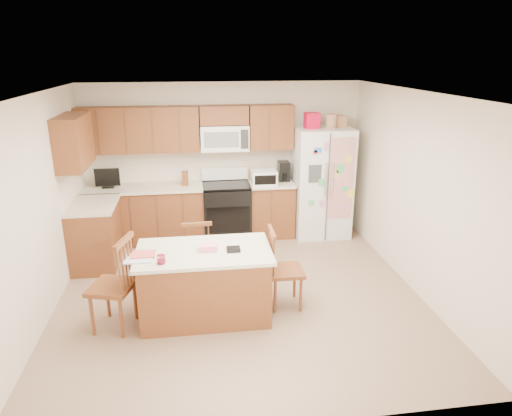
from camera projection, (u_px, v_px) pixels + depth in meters
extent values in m
plane|color=#87634B|center=(240.00, 293.00, 5.85)|extent=(4.50, 4.50, 0.00)
cube|color=beige|center=(224.00, 160.00, 7.56)|extent=(4.50, 0.10, 2.50)
cube|color=beige|center=(271.00, 294.00, 3.34)|extent=(4.50, 0.10, 2.50)
cube|color=beige|center=(41.00, 209.00, 5.15)|extent=(0.10, 4.50, 2.50)
cube|color=beige|center=(416.00, 193.00, 5.75)|extent=(0.10, 4.50, 2.50)
cube|color=white|center=(237.00, 93.00, 5.05)|extent=(4.50, 4.50, 0.04)
cube|color=brown|center=(145.00, 215.00, 7.36)|extent=(1.87, 0.60, 0.88)
cube|color=brown|center=(271.00, 209.00, 7.64)|extent=(0.72, 0.60, 0.88)
cube|color=brown|center=(96.00, 235.00, 6.55)|extent=(0.60, 0.95, 0.88)
cube|color=beige|center=(143.00, 188.00, 7.21)|extent=(1.87, 0.64, 0.04)
cube|color=beige|center=(271.00, 183.00, 7.48)|extent=(0.72, 0.64, 0.04)
cube|color=beige|center=(93.00, 205.00, 6.41)|extent=(0.64, 0.95, 0.04)
cube|color=brown|center=(139.00, 130.00, 7.05)|extent=(1.85, 0.33, 0.70)
cube|color=brown|center=(271.00, 127.00, 7.33)|extent=(0.70, 0.33, 0.70)
cube|color=brown|center=(224.00, 115.00, 7.16)|extent=(0.76, 0.33, 0.29)
cube|color=brown|center=(74.00, 142.00, 6.10)|extent=(0.33, 0.95, 0.70)
cube|color=#58321F|center=(98.00, 132.00, 6.81)|extent=(0.02, 0.01, 0.66)
cube|color=#58321F|center=(105.00, 224.00, 7.00)|extent=(0.02, 0.01, 0.84)
cube|color=#58321F|center=(126.00, 132.00, 6.87)|extent=(0.02, 0.01, 0.66)
cube|color=#58321F|center=(132.00, 222.00, 7.05)|extent=(0.02, 0.01, 0.84)
cube|color=#58321F|center=(153.00, 131.00, 6.92)|extent=(0.02, 0.01, 0.66)
cube|color=#58321F|center=(158.00, 221.00, 7.11)|extent=(0.02, 0.01, 0.84)
cube|color=#58321F|center=(179.00, 131.00, 6.98)|extent=(0.01, 0.01, 0.66)
cube|color=#58321F|center=(184.00, 220.00, 7.16)|extent=(0.01, 0.01, 0.84)
cube|color=#58321F|center=(269.00, 128.00, 7.16)|extent=(0.01, 0.01, 0.66)
cube|color=#58321F|center=(271.00, 216.00, 7.35)|extent=(0.01, 0.01, 0.84)
cube|color=white|center=(224.00, 137.00, 7.25)|extent=(0.76, 0.38, 0.40)
cube|color=slate|center=(222.00, 140.00, 7.06)|extent=(0.54, 0.01, 0.24)
cube|color=#262626|center=(245.00, 139.00, 7.11)|extent=(0.12, 0.01, 0.30)
cube|color=brown|center=(185.00, 178.00, 7.26)|extent=(0.10, 0.14, 0.22)
cube|color=black|center=(108.00, 187.00, 7.15)|extent=(0.18, 0.12, 0.02)
cube|color=black|center=(107.00, 177.00, 7.10)|extent=(0.38, 0.03, 0.28)
cube|color=#C46430|center=(261.00, 176.00, 7.51)|extent=(0.35, 0.22, 0.18)
cube|color=white|center=(264.00, 178.00, 7.29)|extent=(0.40, 0.28, 0.23)
cube|color=black|center=(265.00, 180.00, 7.16)|extent=(0.34, 0.01, 0.15)
cube|color=black|center=(284.00, 171.00, 7.51)|extent=(0.18, 0.22, 0.32)
cylinder|color=black|center=(284.00, 176.00, 7.47)|extent=(0.12, 0.12, 0.12)
cube|color=black|center=(227.00, 212.00, 7.52)|extent=(0.76, 0.64, 0.88)
cube|color=black|center=(228.00, 220.00, 7.22)|extent=(0.68, 0.01, 0.42)
cube|color=black|center=(226.00, 185.00, 7.37)|extent=(0.76, 0.64, 0.03)
cube|color=white|center=(225.00, 173.00, 7.57)|extent=(0.76, 0.10, 0.20)
cube|color=white|center=(321.00, 182.00, 7.53)|extent=(0.90, 0.75, 1.80)
cube|color=#4C4C4C|center=(328.00, 189.00, 7.17)|extent=(0.02, 0.01, 1.75)
cube|color=silver|center=(326.00, 180.00, 7.10)|extent=(0.02, 0.03, 0.55)
cube|color=silver|center=(332.00, 180.00, 7.11)|extent=(0.02, 0.03, 0.55)
cube|color=#3F3F44|center=(315.00, 174.00, 7.06)|extent=(0.20, 0.01, 0.28)
cube|color=#D84C59|center=(341.00, 179.00, 7.15)|extent=(0.42, 0.01, 1.30)
cube|color=red|center=(312.00, 120.00, 7.18)|extent=(0.22, 0.22, 0.24)
cylinder|color=#AC7D5A|center=(331.00, 121.00, 7.17)|extent=(0.18, 0.18, 0.22)
cube|color=#B47E52|center=(339.00, 121.00, 7.33)|extent=(0.18, 0.20, 0.18)
cube|color=brown|center=(205.00, 285.00, 5.25)|extent=(1.44, 0.81, 0.79)
cube|color=beige|center=(204.00, 252.00, 5.12)|extent=(1.52, 0.89, 0.04)
cylinder|color=red|center=(161.00, 261.00, 4.78)|extent=(0.08, 0.08, 0.06)
cylinder|color=white|center=(161.00, 259.00, 4.78)|extent=(0.09, 0.09, 0.09)
cube|color=pink|center=(208.00, 247.00, 5.10)|extent=(0.20, 0.15, 0.07)
cube|color=black|center=(233.00, 249.00, 5.08)|extent=(0.15, 0.12, 0.04)
cube|color=white|center=(139.00, 259.00, 4.88)|extent=(0.30, 0.24, 0.01)
cube|color=#D84C4C|center=(143.00, 254.00, 4.96)|extent=(0.26, 0.20, 0.01)
cylinder|color=white|center=(179.00, 260.00, 4.86)|extent=(0.14, 0.05, 0.01)
cube|color=brown|center=(112.00, 287.00, 4.98)|extent=(0.56, 0.57, 0.05)
cylinder|color=brown|center=(108.00, 298.00, 5.27)|extent=(0.04, 0.04, 0.48)
cylinder|color=brown|center=(92.00, 316.00, 4.91)|extent=(0.04, 0.04, 0.48)
cylinder|color=brown|center=(135.00, 300.00, 5.22)|extent=(0.04, 0.04, 0.48)
cylinder|color=brown|center=(121.00, 318.00, 4.87)|extent=(0.04, 0.04, 0.48)
cylinder|color=brown|center=(132.00, 258.00, 5.02)|extent=(0.02, 0.02, 0.53)
cylinder|color=brown|center=(129.00, 261.00, 4.94)|extent=(0.02, 0.02, 0.53)
cylinder|color=brown|center=(126.00, 264.00, 4.87)|extent=(0.02, 0.02, 0.53)
cylinder|color=brown|center=(123.00, 268.00, 4.79)|extent=(0.02, 0.02, 0.53)
cylinder|color=brown|center=(119.00, 271.00, 4.71)|extent=(0.02, 0.02, 0.53)
cube|color=brown|center=(124.00, 241.00, 4.78)|extent=(0.17, 0.44, 0.06)
cube|color=brown|center=(197.00, 254.00, 5.99)|extent=(0.41, 0.39, 0.04)
cylinder|color=brown|center=(209.00, 263.00, 6.22)|extent=(0.03, 0.03, 0.41)
cylinder|color=brown|center=(186.00, 265.00, 6.16)|extent=(0.03, 0.03, 0.41)
cylinder|color=brown|center=(211.00, 273.00, 5.95)|extent=(0.03, 0.03, 0.41)
cylinder|color=brown|center=(186.00, 275.00, 5.90)|extent=(0.03, 0.03, 0.41)
cylinder|color=brown|center=(209.00, 240.00, 5.78)|extent=(0.02, 0.02, 0.45)
cylinder|color=brown|center=(203.00, 241.00, 5.77)|extent=(0.02, 0.02, 0.45)
cylinder|color=brown|center=(198.00, 241.00, 5.76)|extent=(0.02, 0.02, 0.45)
cylinder|color=brown|center=(192.00, 241.00, 5.75)|extent=(0.02, 0.02, 0.45)
cylinder|color=brown|center=(186.00, 242.00, 5.73)|extent=(0.02, 0.02, 0.45)
cube|color=brown|center=(197.00, 224.00, 5.69)|extent=(0.38, 0.05, 0.05)
cube|color=brown|center=(286.00, 271.00, 5.44)|extent=(0.41, 0.43, 0.05)
cylinder|color=brown|center=(301.00, 295.00, 5.38)|extent=(0.04, 0.04, 0.44)
cylinder|color=brown|center=(295.00, 281.00, 5.70)|extent=(0.04, 0.04, 0.44)
cylinder|color=brown|center=(275.00, 297.00, 5.34)|extent=(0.04, 0.04, 0.44)
cylinder|color=brown|center=(271.00, 283.00, 5.67)|extent=(0.04, 0.04, 0.44)
cylinder|color=brown|center=(274.00, 257.00, 5.20)|extent=(0.02, 0.02, 0.49)
cylinder|color=brown|center=(273.00, 254.00, 5.27)|extent=(0.02, 0.02, 0.49)
cylinder|color=brown|center=(272.00, 251.00, 5.34)|extent=(0.02, 0.02, 0.49)
cylinder|color=brown|center=(271.00, 249.00, 5.41)|extent=(0.02, 0.02, 0.49)
cylinder|color=brown|center=(270.00, 246.00, 5.48)|extent=(0.02, 0.02, 0.49)
cube|color=brown|center=(272.00, 232.00, 5.26)|extent=(0.05, 0.41, 0.05)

